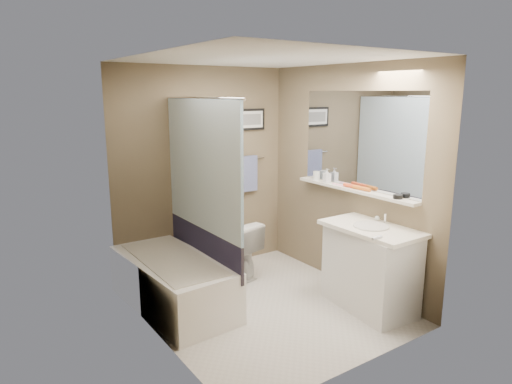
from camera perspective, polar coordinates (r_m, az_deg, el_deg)
ground at (r=4.73m, az=1.06°, el=-14.08°), size 2.50×2.50×0.00m
ceiling at (r=4.24m, az=1.19°, el=16.09°), size 2.20×2.50×0.04m
wall_back at (r=5.36m, az=-6.55°, el=2.56°), size 2.20×0.04×2.40m
wall_front at (r=3.43m, az=13.16°, el=-3.26°), size 2.20×0.04×2.40m
wall_left at (r=3.82m, az=-12.20°, el=-1.63°), size 0.04×2.50×2.40m
wall_right at (r=5.02m, az=11.21°, el=1.75°), size 0.04×2.50×2.40m
tile_surround at (r=4.32m, az=-14.76°, el=-2.88°), size 0.02×1.55×2.00m
curtain_rod at (r=4.45m, az=-6.96°, el=11.57°), size 0.02×1.55×0.02m
curtain_upper at (r=4.50m, az=-6.74°, el=3.28°), size 0.03×1.45×1.28m
curtain_lower at (r=4.70m, az=-6.49°, el=-6.64°), size 0.03×1.45×0.36m
mirror at (r=4.87m, az=12.77°, el=6.35°), size 0.02×1.60×1.00m
shelf at (r=4.91m, az=12.04°, el=0.27°), size 0.12×1.60×0.03m
towel_bar at (r=5.60m, az=-1.52°, el=4.10°), size 0.60×0.02×0.02m
towel at (r=5.62m, az=-1.40°, el=2.26°), size 0.34×0.05×0.44m
art_frame at (r=5.57m, az=-1.64°, el=9.02°), size 0.62×0.02×0.26m
art_mat at (r=5.56m, az=-1.56°, el=9.01°), size 0.56×0.00×0.20m
art_image at (r=5.56m, az=-1.55°, el=9.01°), size 0.50×0.00×0.13m
door at (r=3.89m, az=18.67°, el=-4.81°), size 0.80×0.02×2.00m
door_handle at (r=3.67m, az=14.89°, el=-5.57°), size 0.10×0.02×0.02m
bathtub at (r=4.69m, az=-10.32°, el=-11.12°), size 0.79×1.54×0.50m
tub_rim at (r=4.60m, az=-10.44°, el=-8.26°), size 0.56×1.36×0.02m
toilet at (r=5.32m, az=-2.78°, el=-7.11°), size 0.51×0.72×0.66m
vanity at (r=4.69m, az=14.06°, el=-9.35°), size 0.59×0.95×0.80m
countertop at (r=4.54m, az=14.25°, el=-4.45°), size 0.54×0.96×0.04m
sink_basin at (r=4.53m, az=14.19°, el=-4.14°), size 0.34×0.34×0.01m
faucet_spout at (r=4.66m, az=15.85°, el=-3.21°), size 0.02×0.02×0.10m
faucet_knob at (r=4.73m, az=14.91°, el=-3.19°), size 0.05×0.05×0.05m
candle_bowl_near at (r=4.53m, az=17.30°, el=-0.55°), size 0.09×0.09×0.04m
hair_brush_front at (r=4.82m, az=13.07°, el=0.46°), size 0.06×0.22×0.04m
hair_brush_back at (r=4.91m, az=11.94°, el=0.72°), size 0.05×0.22×0.04m
pink_comb at (r=5.06m, az=10.22°, el=0.92°), size 0.03×0.16×0.01m
glass_jar at (r=5.30m, az=7.57°, el=2.04°), size 0.08×0.08×0.10m
soap_bottle at (r=5.17m, az=8.87°, el=2.04°), size 0.08×0.08×0.15m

